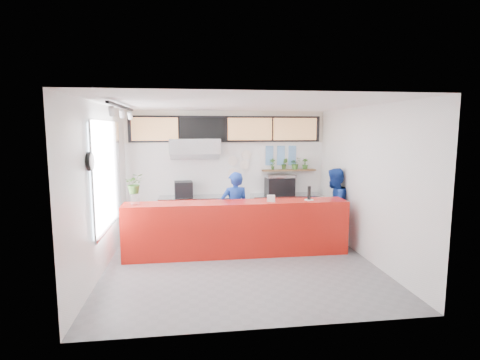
% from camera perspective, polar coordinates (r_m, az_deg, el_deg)
% --- Properties ---
extents(floor, '(5.00, 5.00, 0.00)m').
position_cam_1_polar(floor, '(7.43, -0.05, -12.29)').
color(floor, slate).
rests_on(floor, ground).
extents(ceiling, '(5.00, 5.00, 0.00)m').
position_cam_1_polar(ceiling, '(7.00, -0.05, 11.47)').
color(ceiling, silver).
extents(wall_back, '(5.00, 0.00, 5.00)m').
position_cam_1_polar(wall_back, '(9.52, -2.03, 1.43)').
color(wall_back, white).
rests_on(wall_back, ground).
extents(wall_left, '(0.00, 5.00, 5.00)m').
position_cam_1_polar(wall_left, '(7.18, -20.26, -1.11)').
color(wall_left, white).
rests_on(wall_left, ground).
extents(wall_right, '(0.00, 5.00, 5.00)m').
position_cam_1_polar(wall_right, '(7.79, 18.50, -0.37)').
color(wall_right, white).
rests_on(wall_right, ground).
extents(service_counter, '(4.50, 0.60, 1.10)m').
position_cam_1_polar(service_counter, '(7.64, -0.45, -7.39)').
color(service_counter, red).
rests_on(service_counter, ground).
extents(cream_band, '(5.00, 0.02, 0.80)m').
position_cam_1_polar(cream_band, '(9.46, -2.06, 8.06)').
color(cream_band, beige).
rests_on(cream_band, wall_back).
extents(prep_bench, '(1.80, 0.60, 0.90)m').
position_cam_1_polar(prep_bench, '(9.36, -6.72, -5.25)').
color(prep_bench, '#B2B5BA').
rests_on(prep_bench, ground).
extents(panini_oven, '(0.46, 0.46, 0.38)m').
position_cam_1_polar(panini_oven, '(9.24, -8.60, -1.40)').
color(panini_oven, black).
rests_on(panini_oven, prep_bench).
extents(extraction_hood, '(1.20, 0.70, 0.35)m').
position_cam_1_polar(extraction_hood, '(9.08, -6.88, 5.19)').
color(extraction_hood, '#B2B5BA').
rests_on(extraction_hood, ceiling).
extents(hood_lip, '(1.20, 0.69, 0.31)m').
position_cam_1_polar(hood_lip, '(9.09, -6.86, 3.93)').
color(hood_lip, '#B2B5BA').
rests_on(hood_lip, ceiling).
extents(right_bench, '(1.80, 0.60, 0.90)m').
position_cam_1_polar(right_bench, '(9.67, 7.09, -4.84)').
color(right_bench, '#B2B5BA').
rests_on(right_bench, ground).
extents(espresso_machine, '(0.70, 0.51, 0.44)m').
position_cam_1_polar(espresso_machine, '(9.50, 6.05, -0.95)').
color(espresso_machine, black).
rests_on(espresso_machine, right_bench).
extents(espresso_tray, '(0.74, 0.52, 0.07)m').
position_cam_1_polar(espresso_tray, '(9.46, 6.07, 0.64)').
color(espresso_tray, '#A3A7AA').
rests_on(espresso_tray, espresso_machine).
extents(herb_shelf, '(1.40, 0.18, 0.04)m').
position_cam_1_polar(herb_shelf, '(9.71, 7.47, 1.49)').
color(herb_shelf, brown).
rests_on(herb_shelf, wall_back).
extents(menu_board_far_left, '(1.10, 0.10, 0.55)m').
position_cam_1_polar(menu_board_far_left, '(9.34, -12.83, 7.58)').
color(menu_board_far_left, tan).
rests_on(menu_board_far_left, wall_back).
extents(menu_board_mid_left, '(1.10, 0.10, 0.55)m').
position_cam_1_polar(menu_board_mid_left, '(9.31, -5.64, 7.73)').
color(menu_board_mid_left, black).
rests_on(menu_board_mid_left, wall_back).
extents(menu_board_mid_right, '(1.10, 0.10, 0.55)m').
position_cam_1_polar(menu_board_mid_right, '(9.42, 1.49, 7.76)').
color(menu_board_mid_right, tan).
rests_on(menu_board_mid_right, wall_back).
extents(menu_board_far_right, '(1.10, 0.10, 0.55)m').
position_cam_1_polar(menu_board_far_right, '(9.67, 8.36, 7.68)').
color(menu_board_far_right, tan).
rests_on(menu_board_far_right, wall_back).
extents(soffit, '(4.80, 0.04, 0.65)m').
position_cam_1_polar(soffit, '(9.43, -2.04, 7.76)').
color(soffit, black).
rests_on(soffit, wall_back).
extents(window_pane, '(0.04, 2.20, 1.90)m').
position_cam_1_polar(window_pane, '(7.44, -19.60, 0.76)').
color(window_pane, silver).
rests_on(window_pane, wall_left).
extents(window_frame, '(0.03, 2.30, 2.00)m').
position_cam_1_polar(window_frame, '(7.43, -19.45, 0.77)').
color(window_frame, '#B2B5BA').
rests_on(window_frame, wall_left).
extents(wall_clock_rim, '(0.05, 0.30, 0.30)m').
position_cam_1_polar(wall_clock_rim, '(6.24, -21.92, 2.63)').
color(wall_clock_rim, black).
rests_on(wall_clock_rim, wall_left).
extents(wall_clock_face, '(0.02, 0.26, 0.26)m').
position_cam_1_polar(wall_clock_face, '(6.23, -21.65, 2.64)').
color(wall_clock_face, white).
rests_on(wall_clock_face, wall_left).
extents(track_rail, '(0.05, 2.40, 0.04)m').
position_cam_1_polar(track_rail, '(7.03, -17.58, 10.60)').
color(track_rail, black).
rests_on(track_rail, ceiling).
extents(dec_plate_a, '(0.24, 0.03, 0.24)m').
position_cam_1_polar(dec_plate_a, '(9.49, -1.12, 2.93)').
color(dec_plate_a, silver).
rests_on(dec_plate_a, wall_back).
extents(dec_plate_b, '(0.24, 0.03, 0.24)m').
position_cam_1_polar(dec_plate_b, '(9.53, 0.68, 2.35)').
color(dec_plate_b, silver).
rests_on(dec_plate_b, wall_back).
extents(dec_plate_c, '(0.24, 0.03, 0.24)m').
position_cam_1_polar(dec_plate_c, '(9.52, -1.11, 1.13)').
color(dec_plate_c, silver).
rests_on(dec_plate_c, wall_back).
extents(dec_plate_d, '(0.24, 0.03, 0.24)m').
position_cam_1_polar(dec_plate_d, '(9.52, 0.98, 3.85)').
color(dec_plate_d, silver).
rests_on(dec_plate_d, wall_back).
extents(photo_frame_a, '(0.20, 0.02, 0.25)m').
position_cam_1_polar(photo_frame_a, '(9.63, 4.51, 4.47)').
color(photo_frame_a, '#598CBF').
rests_on(photo_frame_a, wall_back).
extents(photo_frame_b, '(0.20, 0.02, 0.25)m').
position_cam_1_polar(photo_frame_b, '(9.70, 6.25, 4.47)').
color(photo_frame_b, '#598CBF').
rests_on(photo_frame_b, wall_back).
extents(photo_frame_c, '(0.20, 0.02, 0.25)m').
position_cam_1_polar(photo_frame_c, '(9.78, 7.96, 4.47)').
color(photo_frame_c, '#598CBF').
rests_on(photo_frame_c, wall_back).
extents(photo_frame_d, '(0.20, 0.02, 0.25)m').
position_cam_1_polar(photo_frame_d, '(9.65, 4.50, 2.99)').
color(photo_frame_d, '#598CBF').
rests_on(photo_frame_d, wall_back).
extents(photo_frame_e, '(0.20, 0.02, 0.25)m').
position_cam_1_polar(photo_frame_e, '(9.72, 6.23, 3.00)').
color(photo_frame_e, '#598CBF').
rests_on(photo_frame_e, wall_back).
extents(photo_frame_f, '(0.20, 0.02, 0.25)m').
position_cam_1_polar(photo_frame_f, '(9.79, 7.94, 3.01)').
color(photo_frame_f, '#598CBF').
rests_on(photo_frame_f, wall_back).
extents(staff_center, '(0.64, 0.45, 1.65)m').
position_cam_1_polar(staff_center, '(8.11, -0.77, -4.53)').
color(staff_center, navy).
rests_on(staff_center, ground).
extents(staff_right, '(1.04, 1.01, 1.68)m').
position_cam_1_polar(staff_right, '(8.71, 14.09, -3.78)').
color(staff_right, navy).
rests_on(staff_right, ground).
extents(herb_a, '(0.18, 0.16, 0.29)m').
position_cam_1_polar(herb_a, '(9.59, 4.97, 2.44)').
color(herb_a, '#335D20').
rests_on(herb_a, herb_shelf).
extents(herb_b, '(0.19, 0.18, 0.29)m').
position_cam_1_polar(herb_b, '(9.67, 6.81, 2.45)').
color(herb_b, '#335D20').
rests_on(herb_b, herb_shelf).
extents(herb_c, '(0.34, 0.32, 0.31)m').
position_cam_1_polar(herb_c, '(9.74, 8.42, 2.51)').
color(herb_c, '#335D20').
rests_on(herb_c, herb_shelf).
extents(herb_d, '(0.19, 0.18, 0.27)m').
position_cam_1_polar(herb_d, '(9.82, 9.87, 2.43)').
color(herb_d, '#335D20').
rests_on(herb_d, herb_shelf).
extents(glass_vase, '(0.22, 0.22, 0.21)m').
position_cam_1_polar(glass_vase, '(7.49, -15.69, -2.86)').
color(glass_vase, silver).
rests_on(glass_vase, service_counter).
extents(basil_vase, '(0.40, 0.37, 0.39)m').
position_cam_1_polar(basil_vase, '(7.44, -15.77, -0.51)').
color(basil_vase, '#335D20').
rests_on(basil_vase, glass_vase).
extents(napkin_holder, '(0.16, 0.11, 0.13)m').
position_cam_1_polar(napkin_holder, '(7.53, 4.75, -2.83)').
color(napkin_holder, silver).
rests_on(napkin_holder, service_counter).
extents(white_plate, '(0.21, 0.21, 0.01)m').
position_cam_1_polar(white_plate, '(7.82, 10.47, -2.99)').
color(white_plate, silver).
rests_on(white_plate, service_counter).
extents(pepper_mill, '(0.09, 0.09, 0.27)m').
position_cam_1_polar(pepper_mill, '(7.79, 10.50, -1.94)').
color(pepper_mill, black).
rests_on(pepper_mill, white_plate).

